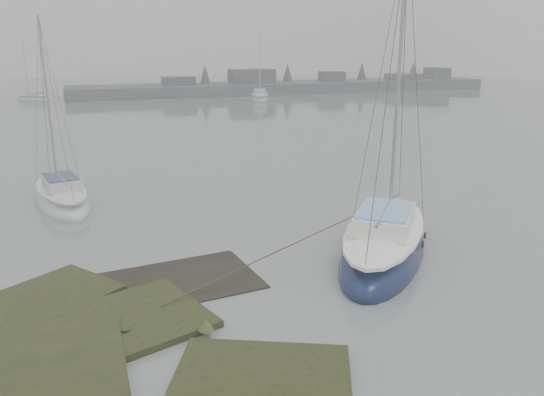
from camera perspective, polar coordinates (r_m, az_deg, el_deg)
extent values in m
plane|color=slate|center=(39.72, -16.22, 6.15)|extent=(160.00, 160.00, 0.00)
cube|color=#4C4F51|center=(76.81, 1.95, 11.76)|extent=(60.00, 8.00, 1.60)
cube|color=#424247|center=(71.39, -10.02, 11.84)|extent=(4.00, 3.00, 2.20)
cube|color=#424247|center=(73.76, -2.19, 12.51)|extent=(6.00, 3.00, 3.00)
cube|color=#424247|center=(78.26, 6.41, 12.45)|extent=(3.00, 3.00, 2.50)
cube|color=#424247|center=(84.24, 13.93, 12.18)|extent=(5.00, 3.00, 2.00)
cube|color=#424247|center=(87.67, 17.30, 12.33)|extent=(3.00, 3.00, 2.80)
cone|color=#384238|center=(74.08, -7.21, 12.73)|extent=(2.00, 2.00, 3.50)
cone|color=#384238|center=(77.63, 1.68, 12.99)|extent=(2.00, 2.00, 3.50)
cone|color=#384238|center=(82.78, 9.63, 12.98)|extent=(2.00, 2.00, 3.50)
cone|color=#384238|center=(87.52, 14.92, 12.83)|extent=(2.00, 2.00, 3.50)
ellipsoid|color=#0F1A3B|center=(17.39, 11.94, -5.57)|extent=(6.63, 7.27, 1.80)
ellipsoid|color=white|center=(17.14, 12.08, -3.33)|extent=(5.65, 6.22, 0.51)
cube|color=white|center=(16.70, 12.01, -2.23)|extent=(2.85, 2.98, 0.53)
cube|color=#87B2DF|center=(16.61, 12.07, -1.26)|extent=(2.64, 2.75, 0.08)
cylinder|color=#939399|center=(17.17, 13.47, 12.41)|extent=(0.12, 0.12, 8.49)
cylinder|color=#939399|center=(16.41, 11.96, -1.47)|extent=(1.98, 2.34, 0.10)
ellipsoid|color=silver|center=(23.97, -21.63, -0.40)|extent=(3.00, 6.08, 1.41)
ellipsoid|color=silver|center=(23.83, -21.77, 0.90)|extent=(2.48, 5.28, 0.40)
cube|color=silver|center=(23.50, -21.76, 1.59)|extent=(1.61, 2.20, 0.42)
cube|color=navy|center=(23.45, -21.81, 2.14)|extent=(1.50, 2.02, 0.07)
cylinder|color=#939399|center=(23.95, -22.99, 9.69)|extent=(0.09, 0.09, 6.66)
cylinder|color=#939399|center=(23.29, -21.74, 2.06)|extent=(0.52, 2.30, 0.07)
ellipsoid|color=#B3B9BE|center=(65.10, -1.31, 10.54)|extent=(3.77, 6.52, 1.51)
ellipsoid|color=white|center=(65.05, -1.31, 11.07)|extent=(3.14, 5.64, 0.42)
cube|color=white|center=(64.75, -1.31, 11.38)|extent=(1.89, 2.42, 0.44)
cube|color=#B8BBC5|center=(64.73, -1.31, 11.60)|extent=(1.76, 2.23, 0.07)
cylinder|color=#939399|center=(65.62, -1.36, 14.48)|extent=(0.10, 0.10, 7.08)
cylinder|color=#939399|center=(64.56, -1.31, 11.58)|extent=(0.80, 2.39, 0.08)
ellipsoid|color=silver|center=(70.98, -24.25, 9.60)|extent=(4.95, 4.76, 1.26)
ellipsoid|color=silver|center=(70.94, -24.29, 10.01)|extent=(4.23, 4.06, 0.35)
cube|color=silver|center=(70.75, -24.20, 10.26)|extent=(2.06, 2.02, 0.37)
cube|color=#B4BAC0|center=(70.74, -24.22, 10.42)|extent=(1.90, 1.86, 0.06)
cylinder|color=#939399|center=(71.23, -24.97, 12.56)|extent=(0.08, 0.08, 5.91)
cylinder|color=#939399|center=(70.63, -24.13, 10.43)|extent=(1.57, 1.45, 0.07)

